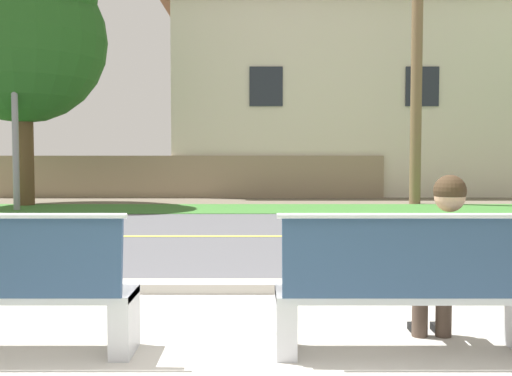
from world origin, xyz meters
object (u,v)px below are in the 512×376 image
object	(u,v)px
seated_person_olive	(446,256)
shade_tree_far_left	(28,27)
streetlamp	(19,49)
bench_right	(411,292)
bench_left	(1,292)

from	to	relation	value
seated_person_olive	shade_tree_far_left	bearing A→B (deg)	121.87
shade_tree_far_left	streetlamp	bearing A→B (deg)	-79.82
bench_right	shade_tree_far_left	xyz separation A→B (m)	(-7.36, 12.48, 4.49)
streetlamp	bench_right	bearing A→B (deg)	-57.60
seated_person_olive	shade_tree_far_left	xyz separation A→B (m)	(-7.66, 12.31, 4.27)
seated_person_olive	shade_tree_far_left	world-z (taller)	shade_tree_far_left
bench_left	seated_person_olive	distance (m)	3.09
seated_person_olive	streetlamp	bearing A→B (deg)	123.85
bench_right	streetlamp	xyz separation A→B (m)	(-7.14, 11.25, 3.65)
bench_left	shade_tree_far_left	bearing A→B (deg)	110.13
bench_left	bench_right	bearing A→B (deg)	0.00
bench_right	seated_person_olive	world-z (taller)	seated_person_olive
seated_person_olive	streetlamp	world-z (taller)	streetlamp
streetlamp	shade_tree_far_left	bearing A→B (deg)	100.18
bench_left	bench_right	distance (m)	2.79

